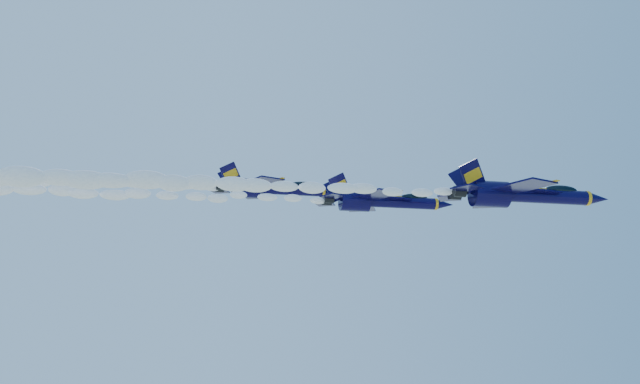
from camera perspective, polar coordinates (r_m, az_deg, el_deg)
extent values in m
cylinder|color=black|center=(89.73, 15.81, -0.30)|extent=(9.39, 1.57, 1.57)
ellipsoid|color=black|center=(86.85, 11.97, -0.15)|extent=(1.63, 2.82, 6.68)
cone|color=black|center=(92.69, 19.12, -0.46)|extent=(2.71, 1.57, 1.57)
cylinder|color=orange|center=(92.06, 18.45, -0.43)|extent=(0.37, 1.63, 1.63)
ellipsoid|color=black|center=(90.73, 16.77, 0.13)|extent=(3.76, 1.22, 1.03)
cube|color=orange|center=(90.66, 16.78, -0.06)|extent=(4.38, 1.04, 0.19)
cube|color=black|center=(83.98, 14.29, 0.43)|extent=(5.60, 6.63, 0.19)
cube|color=black|center=(91.35, 11.98, -0.72)|extent=(5.60, 6.63, 0.19)
cube|color=orange|center=(84.66, 15.17, 0.45)|extent=(2.52, 5.23, 0.10)
cube|color=orange|center=(91.97, 12.81, -0.69)|extent=(2.52, 5.23, 0.10)
cube|color=black|center=(85.33, 10.81, 1.14)|extent=(3.40, 1.07, 3.66)
cube|color=black|center=(87.29, 10.25, 0.81)|extent=(3.40, 1.07, 3.66)
cylinder|color=black|center=(84.82, 9.90, 0.03)|extent=(1.25, 1.15, 1.15)
cylinder|color=black|center=(86.04, 9.56, -0.17)|extent=(1.25, 1.15, 1.15)
cube|color=orange|center=(88.49, 13.98, 0.30)|extent=(11.48, 0.37, 0.08)
ellipsoid|color=white|center=(79.35, -11.72, 0.73)|extent=(61.49, 2.47, 2.23)
cylinder|color=black|center=(92.98, 5.83, -0.75)|extent=(8.04, 1.34, 1.34)
ellipsoid|color=black|center=(91.41, 2.47, -0.63)|extent=(1.39, 2.41, 5.71)
cone|color=black|center=(94.68, 8.81, -0.88)|extent=(2.32, 1.34, 1.34)
cylinder|color=orange|center=(94.31, 8.21, -0.86)|extent=(0.31, 1.39, 1.39)
ellipsoid|color=black|center=(93.59, 6.71, -0.39)|extent=(3.21, 1.04, 0.88)
cube|color=orange|center=(93.53, 6.71, -0.55)|extent=(3.75, 0.89, 0.16)
cube|color=black|center=(88.48, 4.06, -0.18)|extent=(4.79, 5.67, 0.16)
cube|color=black|center=(95.20, 2.87, -1.08)|extent=(4.79, 5.67, 0.16)
cube|color=orange|center=(88.85, 4.84, -0.16)|extent=(2.15, 4.47, 0.09)
cube|color=orange|center=(95.55, 3.59, -1.06)|extent=(2.15, 4.47, 0.09)
cube|color=black|center=(90.35, 1.41, 0.40)|extent=(2.91, 0.92, 3.13)
cube|color=black|center=(92.13, 1.14, 0.15)|extent=(2.91, 0.92, 3.13)
cylinder|color=black|center=(90.12, 0.64, -0.50)|extent=(1.07, 0.98, 0.98)
cylinder|color=black|center=(91.23, 0.48, -0.65)|extent=(1.07, 0.98, 0.98)
cube|color=orange|center=(92.34, 4.24, -0.26)|extent=(9.82, 0.31, 0.07)
ellipsoid|color=white|center=(89.22, -19.37, 0.13)|extent=(61.49, 2.12, 1.90)
cylinder|color=black|center=(97.48, -2.09, 0.16)|extent=(7.87, 1.31, 1.31)
ellipsoid|color=black|center=(96.68, -5.31, 0.28)|extent=(1.36, 2.36, 5.60)
cone|color=black|center=(98.47, 0.82, 0.02)|extent=(2.27, 1.31, 1.31)
cylinder|color=orange|center=(98.24, 0.22, 0.05)|extent=(0.31, 1.36, 1.36)
ellipsoid|color=black|center=(97.89, -1.23, 0.49)|extent=(3.15, 1.02, 0.87)
cube|color=orange|center=(97.83, -1.23, 0.34)|extent=(3.67, 0.87, 0.16)
cube|color=black|center=(93.51, -4.09, 0.73)|extent=(4.69, 5.56, 0.16)
cube|color=black|center=(100.27, -4.66, -0.17)|extent=(4.69, 5.56, 0.16)
cube|color=orange|center=(93.70, -3.34, 0.75)|extent=(2.11, 4.38, 0.09)
cube|color=orange|center=(100.45, -3.96, -0.15)|extent=(2.11, 4.38, 0.09)
cube|color=black|center=(95.90, -6.36, 1.25)|extent=(2.85, 0.90, 3.07)
cube|color=black|center=(97.68, -6.48, 0.99)|extent=(2.85, 0.90, 3.07)
cylinder|color=black|center=(95.82, -7.08, 0.42)|extent=(1.05, 0.96, 0.96)
cylinder|color=black|center=(96.92, -7.14, 0.27)|extent=(1.05, 0.96, 0.96)
cube|color=orange|center=(97.22, -3.61, 0.62)|extent=(9.62, 0.31, 0.07)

